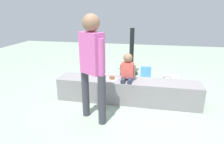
# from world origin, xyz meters

# --- Properties ---
(ground_plane) EXTENTS (12.00, 12.00, 0.00)m
(ground_plane) POSITION_xyz_m (0.00, 0.00, 0.00)
(ground_plane) COLOR #90A58F
(concrete_ledge) EXTENTS (2.55, 0.45, 0.41)m
(concrete_ledge) POSITION_xyz_m (0.00, 0.00, 0.21)
(concrete_ledge) COLOR gray
(concrete_ledge) RESTS_ON ground_plane
(child_seated) EXTENTS (0.28, 0.32, 0.48)m
(child_seated) POSITION_xyz_m (-0.01, 0.00, 0.63)
(child_seated) COLOR #272F45
(child_seated) RESTS_ON concrete_ledge
(adult_standing) EXTENTS (0.42, 0.33, 1.58)m
(adult_standing) POSITION_xyz_m (-0.43, -0.71, 0.95)
(adult_standing) COLOR #36363F
(adult_standing) RESTS_ON ground_plane
(cake_plate) EXTENTS (0.22, 0.22, 0.07)m
(cake_plate) POSITION_xyz_m (-0.28, -0.04, 0.44)
(cake_plate) COLOR white
(cake_plate) RESTS_ON concrete_ledge
(gift_bag) EXTENTS (0.24, 0.08, 0.38)m
(gift_bag) POSITION_xyz_m (0.30, 1.21, 0.17)
(gift_bag) COLOR #4C99E0
(gift_bag) RESTS_ON ground_plane
(railing_post) EXTENTS (0.36, 0.36, 1.19)m
(railing_post) POSITION_xyz_m (-0.09, 1.57, 0.45)
(railing_post) COLOR black
(railing_post) RESTS_ON ground_plane
(water_bottle_near_gift) EXTENTS (0.07, 0.07, 0.21)m
(water_bottle_near_gift) POSITION_xyz_m (-0.37, 1.32, 0.10)
(water_bottle_near_gift) COLOR silver
(water_bottle_near_gift) RESTS_ON ground_plane
(cake_box_white) EXTENTS (0.36, 0.30, 0.12)m
(cake_box_white) POSITION_xyz_m (0.92, 1.25, 0.06)
(cake_box_white) COLOR white
(cake_box_white) RESTS_ON ground_plane
(handbag_black_leather) EXTENTS (0.27, 0.15, 0.33)m
(handbag_black_leather) POSITION_xyz_m (0.75, 0.62, 0.12)
(handbag_black_leather) COLOR black
(handbag_black_leather) RESTS_ON ground_plane
(handbag_brown_canvas) EXTENTS (0.31, 0.11, 0.31)m
(handbag_brown_canvas) POSITION_xyz_m (-1.13, 1.16, 0.11)
(handbag_brown_canvas) COLOR brown
(handbag_brown_canvas) RESTS_ON ground_plane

